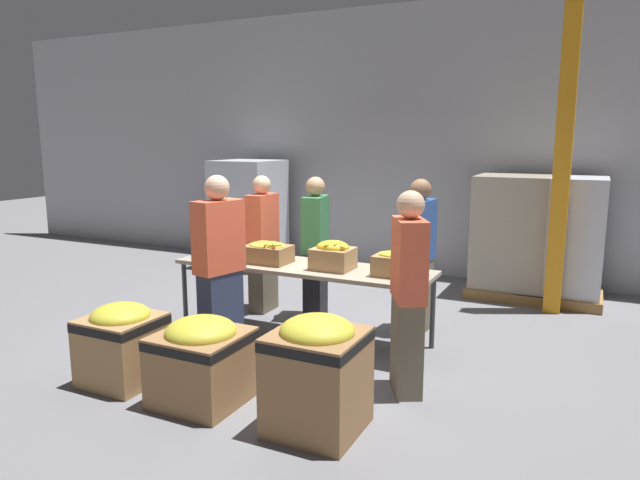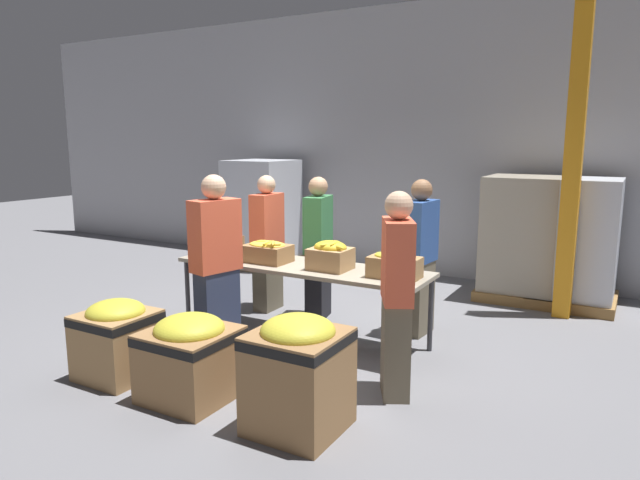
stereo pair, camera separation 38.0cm
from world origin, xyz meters
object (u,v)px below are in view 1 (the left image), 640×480
object	(u,v)px
banana_box_1	(268,252)
volunteer_1	(220,268)
banana_box_3	(399,264)
volunteer_2	(419,257)
volunteer_4	(263,244)
pallet_stack_2	(511,237)
volunteer_3	(408,295)
pallet_stack_1	(249,215)
volunteer_0	(315,249)
donation_bin_2	(317,370)
banana_box_2	(333,255)
support_pillar	(564,143)
banana_box_0	(220,245)
donation_bin_0	(122,341)
donation_bin_1	(202,358)
pallet_stack_0	(564,240)
sorting_table	(303,270)

from	to	relation	value
banana_box_1	volunteer_1	size ratio (longest dim) A/B	0.27
banana_box_3	volunteer_2	bearing A→B (deg)	92.48
volunteer_4	pallet_stack_2	size ratio (longest dim) A/B	1.03
volunteer_3	pallet_stack_1	size ratio (longest dim) A/B	0.97
volunteer_0	donation_bin_2	world-z (taller)	volunteer_0
banana_box_2	volunteer_0	bearing A→B (deg)	127.32
pallet_stack_1	banana_box_1	bearing A→B (deg)	-53.69
donation_bin_2	volunteer_4	bearing A→B (deg)	128.91
banana_box_1	volunteer_0	world-z (taller)	volunteer_0
volunteer_2	support_pillar	bearing A→B (deg)	143.56
banana_box_3	volunteer_4	distance (m)	2.05
banana_box_0	donation_bin_2	bearing A→B (deg)	-38.91
banana_box_0	volunteer_3	bearing A→B (deg)	-17.00
banana_box_0	volunteer_2	world-z (taller)	volunteer_2
banana_box_3	volunteer_2	world-z (taller)	volunteer_2
banana_box_2	volunteer_4	distance (m)	1.43
volunteer_0	volunteer_2	distance (m)	1.20
banana_box_3	donation_bin_2	size ratio (longest dim) A/B	0.55
donation_bin_0	donation_bin_1	xyz separation A→B (m)	(0.84, 0.00, -0.00)
volunteer_3	banana_box_0	bearing A→B (deg)	45.20
banana_box_1	banana_box_3	size ratio (longest dim) A/B	0.99
pallet_stack_0	pallet_stack_2	distance (m)	0.64
volunteer_4	donation_bin_1	xyz separation A→B (m)	(0.84, -2.29, -0.45)
donation_bin_2	donation_bin_0	bearing A→B (deg)	180.00
banana_box_1	volunteer_3	size ratio (longest dim) A/B	0.28
donation_bin_1	support_pillar	world-z (taller)	support_pillar
sorting_table	banana_box_2	world-z (taller)	banana_box_2
pallet_stack_2	support_pillar	bearing A→B (deg)	-43.95
volunteer_2	donation_bin_2	size ratio (longest dim) A/B	1.95
sorting_table	volunteer_0	bearing A→B (deg)	106.02
pallet_stack_1	donation_bin_2	bearing A→B (deg)	-52.04
banana_box_3	pallet_stack_1	distance (m)	4.32
volunteer_3	donation_bin_2	size ratio (longest dim) A/B	1.97
pallet_stack_0	banana_box_1	bearing A→B (deg)	-134.11
volunteer_1	volunteer_4	world-z (taller)	volunteer_1
banana_box_1	volunteer_1	xyz separation A→B (m)	(-0.11, -0.69, -0.04)
banana_box_2	pallet_stack_1	size ratio (longest dim) A/B	0.23
banana_box_0	volunteer_0	distance (m)	1.09
banana_box_2	support_pillar	bearing A→B (deg)	48.63
volunteer_0	banana_box_0	bearing A→B (deg)	-58.42
volunteer_1	pallet_stack_0	bearing A→B (deg)	-24.87
pallet_stack_1	banana_box_2	bearing A→B (deg)	-44.53
banana_box_3	volunteer_1	size ratio (longest dim) A/B	0.27
banana_box_0	volunteer_2	bearing A→B (deg)	21.34
volunteer_0	pallet_stack_1	world-z (taller)	pallet_stack_1
volunteer_2	donation_bin_0	size ratio (longest dim) A/B	2.38
banana_box_0	volunteer_0	bearing A→B (deg)	42.73
banana_box_0	banana_box_2	distance (m)	1.35
banana_box_0	volunteer_1	distance (m)	0.88
donation_bin_1	pallet_stack_0	world-z (taller)	pallet_stack_0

